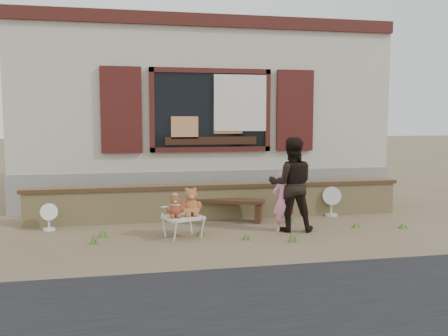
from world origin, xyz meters
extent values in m
plane|color=brown|center=(0.00, 0.00, 0.00)|extent=(80.00, 80.00, 0.00)
cube|color=#9D957F|center=(0.00, 4.50, 2.40)|extent=(8.00, 5.00, 3.20)
cube|color=gray|center=(0.00, 4.50, 0.40)|extent=(8.04, 5.04, 0.80)
cube|color=black|center=(0.00, 1.97, 2.05)|extent=(2.30, 0.04, 1.50)
cube|color=#3F1712|center=(0.00, 1.95, 2.85)|extent=(2.50, 0.08, 0.10)
cube|color=#3F1712|center=(0.00, 1.95, 1.25)|extent=(2.50, 0.08, 0.10)
cube|color=#3F1712|center=(-1.20, 1.95, 2.05)|extent=(0.10, 0.08, 1.70)
cube|color=#3F1712|center=(1.20, 1.95, 2.05)|extent=(0.10, 0.08, 1.70)
cube|color=#38120F|center=(-1.80, 1.94, 2.05)|extent=(0.80, 0.07, 1.70)
cube|color=#38120F|center=(1.80, 1.94, 2.05)|extent=(0.80, 0.07, 1.70)
cube|color=silver|center=(0.60, 1.90, 2.20)|extent=(1.10, 0.02, 1.15)
cube|color=#3F1712|center=(0.00, 1.98, 3.85)|extent=(8.00, 0.12, 0.25)
cube|color=black|center=(0.00, 1.94, 1.43)|extent=(1.90, 0.06, 0.16)
cube|color=tan|center=(-0.55, 1.94, 1.70)|extent=(0.55, 0.06, 0.45)
cube|color=#E08447|center=(0.35, 1.94, 1.85)|extent=(0.60, 0.06, 0.55)
cube|color=tan|center=(0.00, 1.00, 0.30)|extent=(7.00, 0.30, 0.60)
cube|color=brown|center=(0.00, 1.00, 0.63)|extent=(7.10, 0.36, 0.07)
cube|color=#362013|center=(-0.02, 0.80, 0.38)|extent=(1.59, 0.95, 0.06)
cube|color=#362013|center=(-0.65, 1.08, 0.17)|extent=(0.21, 0.31, 0.34)
cube|color=#362013|center=(0.62, 0.52, 0.17)|extent=(0.21, 0.31, 0.34)
cube|color=beige|center=(-0.84, -0.30, 0.32)|extent=(0.69, 0.65, 0.04)
cylinder|color=silver|center=(-0.99, -0.58, 0.15)|extent=(0.03, 0.03, 0.30)
cylinder|color=silver|center=(-0.55, -0.43, 0.15)|extent=(0.03, 0.03, 0.30)
cylinder|color=silver|center=(-1.13, -0.18, 0.15)|extent=(0.03, 0.03, 0.30)
cylinder|color=silver|center=(-0.69, -0.02, 0.15)|extent=(0.03, 0.03, 0.30)
imported|color=#FF98BD|center=(0.84, -0.22, 0.51)|extent=(0.40, 0.30, 1.02)
imported|color=black|center=(0.99, -0.19, 0.79)|extent=(0.88, 0.75, 1.57)
cylinder|color=silver|center=(-3.01, 0.61, 0.02)|extent=(0.20, 0.20, 0.04)
cylinder|color=silver|center=(-3.01, 0.61, 0.14)|extent=(0.03, 0.03, 0.25)
cylinder|color=silver|center=(-3.01, 0.61, 0.32)|extent=(0.30, 0.19, 0.29)
cylinder|color=silver|center=(2.16, 0.80, 0.02)|extent=(0.24, 0.24, 0.04)
cylinder|color=silver|center=(2.16, 0.80, 0.18)|extent=(0.04, 0.04, 0.31)
cylinder|color=silver|center=(2.16, 0.80, 0.40)|extent=(0.37, 0.20, 0.36)
cone|color=#486428|center=(2.17, -0.20, 0.04)|extent=(0.15, 0.15, 0.09)
cone|color=#486428|center=(1.17, 0.39, 0.08)|extent=(0.17, 0.17, 0.16)
cone|color=#486428|center=(0.09, -0.66, 0.06)|extent=(0.10, 0.10, 0.11)
cone|color=#486428|center=(2.93, -0.43, 0.05)|extent=(0.16, 0.16, 0.09)
cone|color=#486428|center=(0.76, -0.91, 0.07)|extent=(0.11, 0.11, 0.15)
cone|color=#486428|center=(-2.21, -0.45, 0.07)|extent=(0.11, 0.11, 0.14)
cone|color=#486428|center=(-0.55, -0.23, 0.05)|extent=(0.17, 0.17, 0.10)
cone|color=#486428|center=(-2.10, -0.05, 0.07)|extent=(0.17, 0.17, 0.14)
camera|label=1|loc=(-1.64, -7.67, 1.88)|focal=38.00mm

